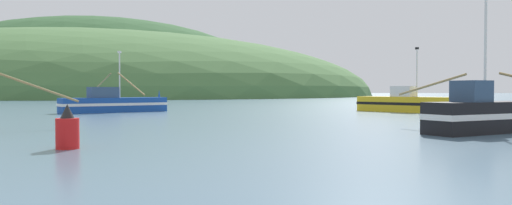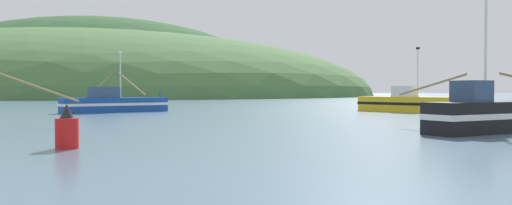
{
  "view_description": "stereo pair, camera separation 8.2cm",
  "coord_description": "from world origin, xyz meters",
  "px_view_note": "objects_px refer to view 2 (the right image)",
  "views": [
    {
      "loc": [
        1.05,
        1.46,
        2.06
      ],
      "look_at": [
        0.09,
        26.96,
        1.4
      ],
      "focal_mm": 35.47,
      "sensor_mm": 36.0,
      "label": 1
    },
    {
      "loc": [
        1.13,
        1.46,
        2.06
      ],
      "look_at": [
        0.09,
        26.96,
        1.4
      ],
      "focal_mm": 35.47,
      "sensor_mm": 36.0,
      "label": 2
    }
  ],
  "objects_px": {
    "fishing_boat_blue": "(114,103)",
    "fishing_boat_black": "(481,115)",
    "fishing_boat_yellow": "(410,103)",
    "channel_buoy": "(67,130)"
  },
  "relations": [
    {
      "from": "fishing_boat_black",
      "to": "fishing_boat_yellow",
      "type": "relative_size",
      "value": 1.04
    },
    {
      "from": "fishing_boat_yellow",
      "to": "fishing_boat_blue",
      "type": "xyz_separation_m",
      "value": [
        -26.7,
        -0.8,
        -0.01
      ]
    },
    {
      "from": "fishing_boat_black",
      "to": "fishing_boat_blue",
      "type": "distance_m",
      "value": 32.08
    },
    {
      "from": "fishing_boat_black",
      "to": "channel_buoy",
      "type": "bearing_deg",
      "value": 171.34
    },
    {
      "from": "fishing_boat_blue",
      "to": "fishing_boat_yellow",
      "type": "bearing_deg",
      "value": -37.26
    },
    {
      "from": "fishing_boat_blue",
      "to": "fishing_boat_black",
      "type": "bearing_deg",
      "value": -79.74
    },
    {
      "from": "fishing_boat_yellow",
      "to": "fishing_boat_black",
      "type": "bearing_deg",
      "value": -49.99
    },
    {
      "from": "fishing_boat_blue",
      "to": "channel_buoy",
      "type": "relative_size",
      "value": 6.46
    },
    {
      "from": "fishing_boat_yellow",
      "to": "fishing_boat_blue",
      "type": "relative_size",
      "value": 0.87
    },
    {
      "from": "fishing_boat_black",
      "to": "fishing_boat_blue",
      "type": "bearing_deg",
      "value": 108.24
    }
  ]
}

